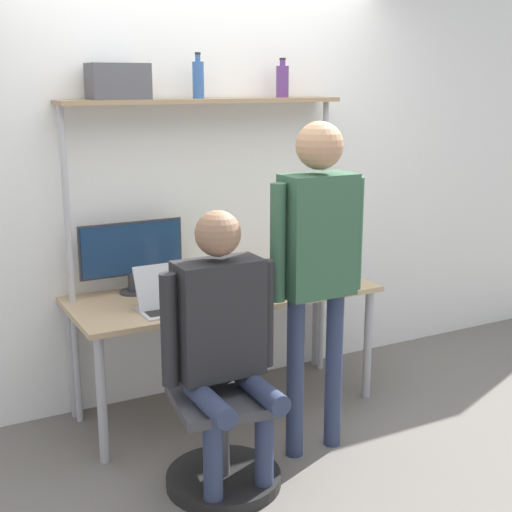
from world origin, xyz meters
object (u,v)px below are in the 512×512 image
(person_standing, at_px, (317,247))
(bottle_purple, at_px, (282,81))
(laptop, at_px, (164,298))
(person_seated, at_px, (222,330))
(monitor, at_px, (132,252))
(cell_phone, at_px, (203,305))
(storage_box, at_px, (118,81))
(bottle_blue, at_px, (198,79))
(office_chair, at_px, (221,427))

(person_standing, bearing_deg, bottle_purple, 70.74)
(laptop, distance_m, person_standing, 0.88)
(person_seated, xyz_separation_m, bottle_purple, (0.89, 1.00, 1.11))
(monitor, height_order, cell_phone, monitor)
(monitor, xyz_separation_m, person_seated, (0.09, -1.01, -0.16))
(cell_phone, bearing_deg, storage_box, 125.36)
(bottle_blue, bearing_deg, storage_box, -180.00)
(person_standing, height_order, bottle_purple, bottle_purple)
(laptop, bearing_deg, bottle_blue, 43.97)
(monitor, bearing_deg, person_standing, -54.13)
(cell_phone, height_order, bottle_blue, bottle_blue)
(cell_phone, bearing_deg, bottle_blue, 67.15)
(office_chair, bearing_deg, monitor, 95.81)
(monitor, distance_m, laptop, 0.42)
(bottle_purple, bearing_deg, storage_box, 180.00)
(person_seated, bearing_deg, monitor, 95.19)
(person_standing, relative_size, bottle_blue, 6.81)
(person_seated, bearing_deg, cell_phone, 74.41)
(monitor, bearing_deg, storage_box, -171.60)
(person_standing, bearing_deg, person_seated, -170.85)
(laptop, xyz_separation_m, bottle_blue, (0.39, 0.37, 1.14))
(person_standing, bearing_deg, laptop, 138.87)
(monitor, bearing_deg, bottle_purple, -0.32)
(storage_box, bearing_deg, laptop, -77.57)
(laptop, bearing_deg, office_chair, -84.84)
(person_standing, xyz_separation_m, bottle_blue, (-0.23, 0.91, 0.82))
(cell_phone, xyz_separation_m, office_chair, (-0.16, -0.54, -0.44))
(person_seated, height_order, bottle_blue, bottle_blue)
(office_chair, distance_m, person_standing, 1.00)
(office_chair, xyz_separation_m, storage_box, (-0.13, 0.96, 1.62))
(office_chair, height_order, person_standing, person_standing)
(laptop, distance_m, person_seated, 0.63)
(monitor, height_order, bottle_blue, bottle_blue)
(storage_box, bearing_deg, person_seated, -82.70)
(monitor, relative_size, office_chair, 0.66)
(monitor, relative_size, bottle_blue, 2.39)
(person_standing, relative_size, bottle_purple, 7.48)
(bottle_purple, relative_size, storage_box, 0.73)
(office_chair, bearing_deg, laptop, 95.16)
(cell_phone, distance_m, storage_box, 1.29)
(storage_box, bearing_deg, office_chair, -81.98)
(monitor, distance_m, person_standing, 1.14)
(cell_phone, relative_size, person_seated, 0.11)
(laptop, xyz_separation_m, person_seated, (0.05, -0.63, 0.01))
(cell_phone, bearing_deg, bottle_purple, 29.69)
(person_standing, bearing_deg, monitor, 125.87)
(laptop, relative_size, storage_box, 0.89)
(cell_phone, distance_m, person_seated, 0.62)
(person_standing, bearing_deg, office_chair, -175.52)
(laptop, height_order, office_chair, laptop)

